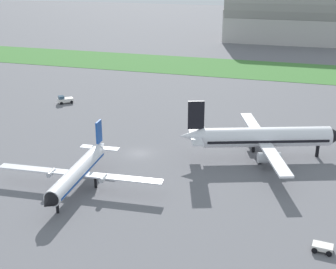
{
  "coord_description": "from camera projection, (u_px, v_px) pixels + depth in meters",
  "views": [
    {
      "loc": [
        27.65,
        -73.56,
        32.95
      ],
      "look_at": [
        4.47,
        3.21,
        3.0
      ],
      "focal_mm": 49.9,
      "sensor_mm": 36.0,
      "label": 1
    }
  ],
  "objects": [
    {
      "name": "hangar_distant",
      "position": [
        293.0,
        8.0,
        199.17
      ],
      "size": [
        55.51,
        31.11,
        32.3
      ],
      "color": "#BCB7B2",
      "rests_on": "ground_plane"
    },
    {
      "name": "pushback_tug_midfield",
      "position": [
        65.0,
        100.0,
        114.48
      ],
      "size": [
        3.89,
        3.73,
        1.95
      ],
      "rotation": [
        0.0,
        0.0,
        3.86
      ],
      "color": "white",
      "rests_on": "ground_plane"
    },
    {
      "name": "airplane_midfield_jet",
      "position": [
        263.0,
        137.0,
        81.83
      ],
      "size": [
        28.8,
        29.04,
        10.63
      ],
      "rotation": [
        0.0,
        0.0,
        0.34
      ],
      "color": "white",
      "rests_on": "ground_plane"
    },
    {
      "name": "grass_taxiway_strip",
      "position": [
        219.0,
        67.0,
        153.37
      ],
      "size": [
        360.0,
        28.0,
        0.08
      ],
      "primitive_type": "cube",
      "color": "#3D7533",
      "rests_on": "ground_plane"
    },
    {
      "name": "baggage_cart_near_gate",
      "position": [
        323.0,
        247.0,
        56.16
      ],
      "size": [
        2.55,
        1.99,
        0.9
      ],
      "rotation": [
        0.0,
        0.0,
        6.18
      ],
      "color": "white",
      "rests_on": "ground_plane"
    },
    {
      "name": "ground_plane",
      "position": [
        139.0,
        153.0,
        84.98
      ],
      "size": [
        600.0,
        600.0,
        0.0
      ],
      "primitive_type": "plane",
      "color": "slate"
    },
    {
      "name": "airplane_foreground_turboprop",
      "position": [
        78.0,
        171.0,
        70.93
      ],
      "size": [
        26.42,
        22.63,
        7.91
      ],
      "rotation": [
        0.0,
        0.0,
        4.78
      ],
      "color": "white",
      "rests_on": "ground_plane"
    }
  ]
}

